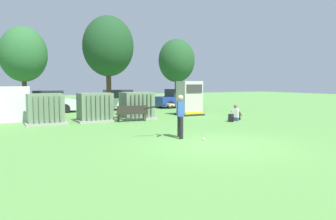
{
  "coord_description": "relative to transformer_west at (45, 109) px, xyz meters",
  "views": [
    {
      "loc": [
        -6.92,
        -9.38,
        2.26
      ],
      "look_at": [
        -0.17,
        3.5,
        1.0
      ],
      "focal_mm": 35.04,
      "sensor_mm": 36.0,
      "label": 1
    }
  ],
  "objects": [
    {
      "name": "sports_ball",
      "position": [
        4.76,
        -8.03,
        -0.74
      ],
      "size": [
        0.09,
        0.09,
        0.09
      ],
      "primitive_type": "sphere",
      "color": "white",
      "rests_on": "ground"
    },
    {
      "name": "generator_enclosure",
      "position": [
        9.25,
        0.38,
        0.35
      ],
      "size": [
        1.6,
        1.4,
        2.3
      ],
      "color": "#262626",
      "rests_on": "ground"
    },
    {
      "name": "tree_center_right",
      "position": [
        11.4,
        6.03,
        3.25
      ],
      "size": [
        3.08,
        3.08,
        5.89
      ],
      "color": "brown",
      "rests_on": "ground"
    },
    {
      "name": "backpack",
      "position": [
        9.42,
        -3.87,
        -0.57
      ],
      "size": [
        0.38,
        0.35,
        0.44
      ],
      "color": "black",
      "rests_on": "ground"
    },
    {
      "name": "transformer_west",
      "position": [
        0.0,
        0.0,
        0.0
      ],
      "size": [
        2.1,
        1.7,
        1.62
      ],
      "color": "#9E9B93",
      "rests_on": "ground"
    },
    {
      "name": "transformer_mid_west",
      "position": [
        2.67,
        -0.07,
        0.0
      ],
      "size": [
        2.1,
        1.7,
        1.62
      ],
      "color": "#9E9B93",
      "rests_on": "ground"
    },
    {
      "name": "seated_spectator",
      "position": [
        10.0,
        -3.56,
        -0.41
      ],
      "size": [
        0.78,
        0.68,
        0.96
      ],
      "color": "#384C75",
      "rests_on": "ground"
    },
    {
      "name": "ground_plane",
      "position": [
        4.64,
        -9.12,
        -0.79
      ],
      "size": [
        96.0,
        96.0,
        0.0
      ],
      "primitive_type": "plane",
      "color": "#5B9947"
    },
    {
      "name": "parked_car_left_of_center",
      "position": [
        6.27,
        6.72,
        -0.04
      ],
      "size": [
        4.33,
        2.19,
        1.62
      ],
      "color": "silver",
      "rests_on": "ground"
    },
    {
      "name": "parked_car_leftmost",
      "position": [
        0.94,
        6.81,
        -0.04
      ],
      "size": [
        4.36,
        2.26,
        1.62
      ],
      "color": "silver",
      "rests_on": "ground"
    },
    {
      "name": "tree_left",
      "position": [
        -0.59,
        5.62,
        3.29
      ],
      "size": [
        3.11,
        3.11,
        5.94
      ],
      "color": "#4C3828",
      "rests_on": "ground"
    },
    {
      "name": "park_bench",
      "position": [
        4.49,
        -1.19,
        -0.25
      ],
      "size": [
        1.84,
        0.62,
        0.92
      ],
      "color": "#2D2823",
      "rests_on": "ground"
    },
    {
      "name": "batter",
      "position": [
        4.17,
        -7.14,
        0.19
      ],
      "size": [
        1.58,
        0.86,
        1.74
      ],
      "color": "black",
      "rests_on": "ground"
    },
    {
      "name": "transformer_mid_east",
      "position": [
        5.25,
        -0.01,
        0.0
      ],
      "size": [
        2.1,
        1.7,
        1.62
      ],
      "color": "#9E9B93",
      "rests_on": "ground"
    },
    {
      "name": "tree_center_left",
      "position": [
        4.99,
        4.68,
        4.0
      ],
      "size": [
        3.65,
        3.65,
        6.98
      ],
      "color": "#4C3828",
      "rests_on": "ground"
    },
    {
      "name": "parked_car_right_of_center",
      "position": [
        11.94,
        6.71,
        -0.04
      ],
      "size": [
        4.33,
        2.2,
        1.62
      ],
      "color": "navy",
      "rests_on": "ground"
    }
  ]
}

